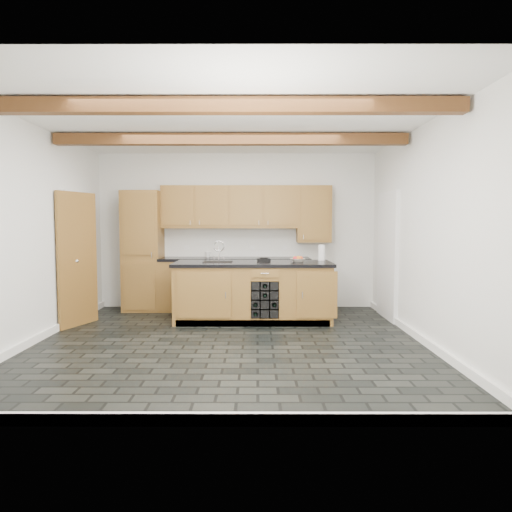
{
  "coord_description": "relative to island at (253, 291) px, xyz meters",
  "views": [
    {
      "loc": [
        0.36,
        -5.83,
        1.52
      ],
      "look_at": [
        0.35,
        0.8,
        1.06
      ],
      "focal_mm": 32.0,
      "sensor_mm": 36.0,
      "label": 1
    }
  ],
  "objects": [
    {
      "name": "ground",
      "position": [
        -0.31,
        -1.28,
        -0.46
      ],
      "size": [
        5.0,
        5.0,
        0.0
      ],
      "primitive_type": "plane",
      "color": "black",
      "rests_on": "ground"
    },
    {
      "name": "room_shell",
      "position": [
        -0.39,
        -0.75,
        1.06
      ],
      "size": [
        5.01,
        5.0,
        5.0
      ],
      "color": "white",
      "rests_on": "ground"
    },
    {
      "name": "back_cabinetry",
      "position": [
        -0.68,
        0.95,
        0.51
      ],
      "size": [
        3.65,
        0.62,
        2.2
      ],
      "color": "brown",
      "rests_on": "ground"
    },
    {
      "name": "island",
      "position": [
        0.0,
        0.0,
        0.0
      ],
      "size": [
        2.48,
        0.96,
        0.93
      ],
      "color": "brown",
      "rests_on": "ground"
    },
    {
      "name": "faucet",
      "position": [
        -0.56,
        0.05,
        0.5
      ],
      "size": [
        0.45,
        0.4,
        0.34
      ],
      "color": "black",
      "rests_on": "island"
    },
    {
      "name": "kitchen_scale",
      "position": [
        0.17,
        0.11,
        0.49
      ],
      "size": [
        0.22,
        0.14,
        0.06
      ],
      "rotation": [
        0.0,
        0.0,
        0.15
      ],
      "color": "black",
      "rests_on": "island"
    },
    {
      "name": "fruit_bowl",
      "position": [
        0.69,
        0.01,
        0.49
      ],
      "size": [
        0.28,
        0.28,
        0.06
      ],
      "primitive_type": "imported",
      "rotation": [
        0.0,
        0.0,
        0.22
      ],
      "color": "beige",
      "rests_on": "island"
    },
    {
      "name": "fruit_cluster",
      "position": [
        0.69,
        0.01,
        0.52
      ],
      "size": [
        0.16,
        0.17,
        0.07
      ],
      "color": "#C4401A",
      "rests_on": "fruit_bowl"
    },
    {
      "name": "paper_towel",
      "position": [
        1.11,
        0.32,
        0.59
      ],
      "size": [
        0.11,
        0.11,
        0.26
      ],
      "primitive_type": "cylinder",
      "color": "white",
      "rests_on": "island"
    },
    {
      "name": "mug",
      "position": [
        -0.83,
        1.04,
        0.52
      ],
      "size": [
        0.12,
        0.12,
        0.1
      ],
      "primitive_type": "imported",
      "rotation": [
        0.0,
        0.0,
        -0.12
      ],
      "color": "white",
      "rests_on": "back_cabinetry"
    }
  ]
}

